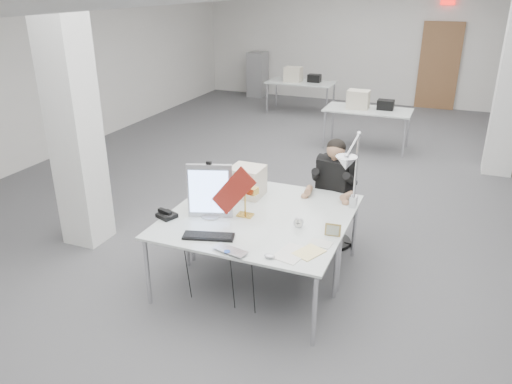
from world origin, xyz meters
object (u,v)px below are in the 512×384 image
Objects in this scene: seated_person at (334,176)px; beige_monitor at (247,181)px; bankers_lamp at (245,202)px; office_chair at (333,203)px; architect_lamp at (352,170)px; laptop at (227,253)px; monitor at (210,191)px; desk_phone at (167,215)px; desk_main at (242,235)px.

beige_monitor is (-0.85, -0.57, 0.02)m from seated_person.
bankers_lamp is 0.54m from beige_monitor.
architect_lamp is (0.32, -0.73, 0.71)m from office_chair.
seated_person reaches higher than laptop.
beige_monitor is (0.13, 0.65, -0.12)m from monitor.
bankers_lamp is (0.32, 0.14, -0.13)m from monitor.
beige_monitor is (-0.35, 1.29, 0.15)m from laptop.
laptop is at bearing -74.27° from beige_monitor.
architect_lamp reaches higher than office_chair.
seated_person is at bearing 34.29° from beige_monitor.
architect_lamp is (1.17, -0.11, 0.33)m from beige_monitor.
bankers_lamp is at bearing -154.86° from architect_lamp.
monitor reaches higher than beige_monitor.
architect_lamp is at bearing -53.03° from office_chair.
seated_person is 2.56× the size of laptop.
desk_phone is at bearing -141.06° from bankers_lamp.
monitor is 3.19× the size of desk_phone.
laptop is 0.32× the size of architect_lamp.
laptop is at bearing -91.26° from office_chair.
architect_lamp reaches higher than beige_monitor.
seated_person is 1.57m from monitor.
office_chair is 1.98m from laptop.
seated_person is at bearing 72.61° from bankers_lamp.
laptop is 0.99m from desk_phone.
monitor is at bearing -115.40° from seated_person.
monitor reaches higher than desk_phone.
architect_lamp is at bearing -51.50° from seated_person.
beige_monitor is (-0.32, 0.88, 0.18)m from desk_main.
bankers_lamp is (-0.13, 0.37, 0.16)m from desk_main.
laptop is at bearing -121.57° from architect_lamp.
desk_main is at bearing -69.63° from beige_monitor.
desk_main is 5.59× the size of laptop.
monitor is at bearing -114.28° from office_chair.
desk_phone is 0.18× the size of architect_lamp.
architect_lamp reaches higher than desk_phone.
desk_main is 0.41m from laptop.
office_chair is at bearing 88.48° from laptop.
bankers_lamp is 0.81m from desk_phone.
beige_monitor is (-0.19, 0.51, 0.01)m from bankers_lamp.
bankers_lamp is (-0.66, -1.07, 0.01)m from seated_person.
beige_monitor is at bearing 124.73° from bankers_lamp.
desk_main is 1.60m from office_chair.
beige_monitor is 1.22m from architect_lamp.
beige_monitor is at bearing 78.65° from desk_phone.
office_chair is 1.07m from architect_lamp.
laptop is at bearing -5.89° from desk_phone.
monitor is 0.67m from beige_monitor.
desk_phone is 1.91m from architect_lamp.
monitor is (-0.98, -1.27, 0.49)m from office_chair.
desk_phone is (-1.38, -1.41, -0.12)m from seated_person.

